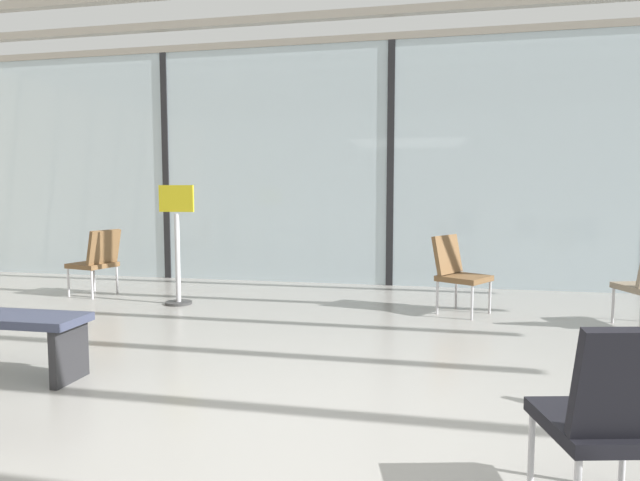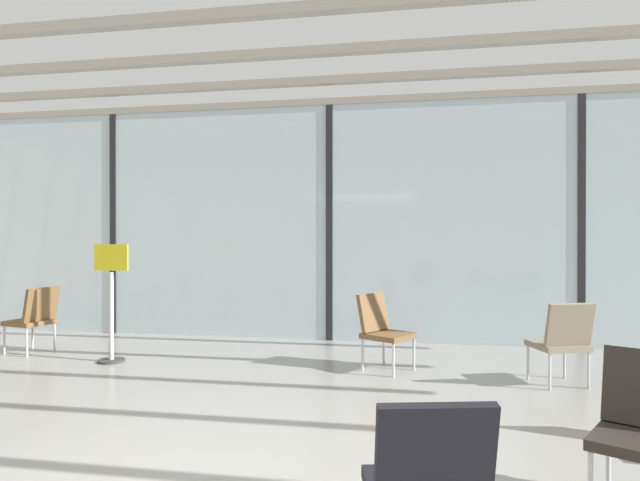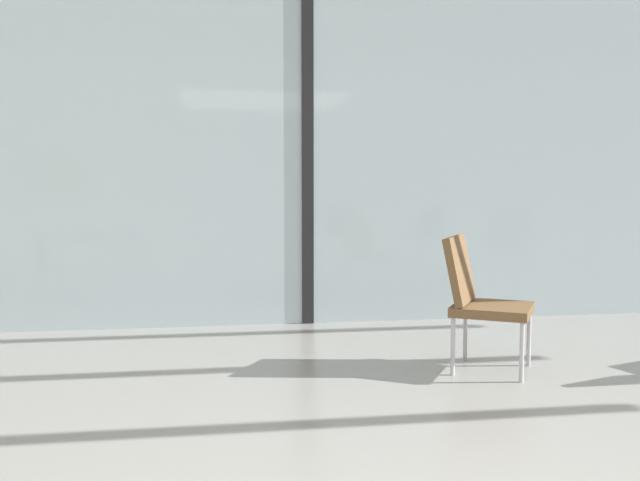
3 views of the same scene
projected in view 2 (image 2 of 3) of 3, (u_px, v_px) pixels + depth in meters
name	position (u px, v px, depth m)	size (l,w,h in m)	color
glass_curtain_wall	(330.00, 223.00, 8.14)	(14.00, 0.08, 3.49)	silver
window_mullion_0	(115.00, 224.00, 8.76)	(0.10, 0.12, 3.49)	black
window_mullion_1	(330.00, 223.00, 8.14)	(0.10, 0.12, 3.49)	black
window_mullion_2	(581.00, 221.00, 7.51)	(0.10, 0.12, 3.49)	black
ceiling_slats	(270.00, 12.00, 4.88)	(13.72, 6.72, 0.10)	gray
parked_airplane	(428.00, 221.00, 12.57)	(10.95, 3.82, 3.82)	silver
lounge_chair_0	(428.00, 481.00, 2.30)	(0.59, 0.62, 0.87)	black
lounge_chair_2	(562.00, 338.00, 5.58)	(0.62, 0.65, 0.87)	#7F705B
lounge_chair_4	(35.00, 316.00, 7.20)	(0.62, 0.59, 0.87)	brown
lounge_chair_5	(382.00, 327.00, 6.31)	(0.70, 0.68, 0.87)	brown
info_sign	(111.00, 307.00, 6.68)	(0.44, 0.32, 1.44)	#333333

